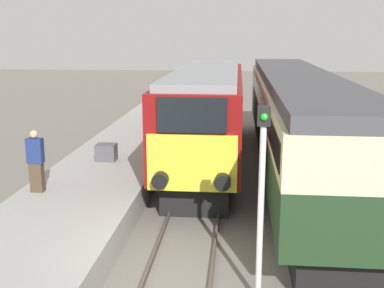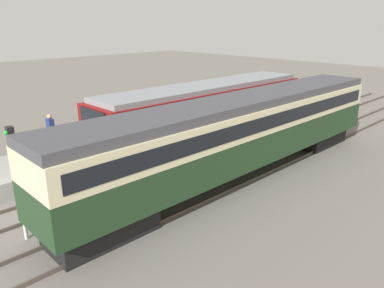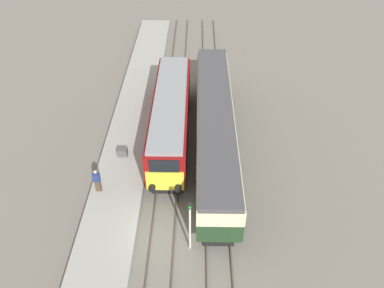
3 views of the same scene
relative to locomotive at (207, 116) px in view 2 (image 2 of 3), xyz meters
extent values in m
plane|color=slate|center=(0.00, -10.07, -2.17)|extent=(120.00, 120.00, 0.00)
cube|color=gray|center=(-3.30, -2.07, -1.76)|extent=(3.50, 50.00, 0.82)
cube|color=#4C4238|center=(-0.72, -5.07, -2.10)|extent=(0.07, 60.00, 0.14)
cube|color=#4C4238|center=(0.72, -5.07, -2.10)|extent=(0.07, 60.00, 0.14)
cube|color=#4C4238|center=(2.68, -5.07, -2.10)|extent=(0.07, 60.00, 0.14)
cube|color=#4C4238|center=(4.12, -5.07, -2.10)|extent=(0.07, 60.00, 0.14)
cube|color=black|center=(0.00, -4.25, -1.67)|extent=(2.03, 4.00, 1.00)
cube|color=black|center=(0.00, 4.33, -1.67)|extent=(2.03, 4.00, 1.00)
cube|color=maroon|center=(0.00, 0.04, 0.16)|extent=(2.70, 13.58, 2.66)
cube|color=yellow|center=(0.00, -6.79, -0.37)|extent=(2.48, 0.10, 1.59)
cube|color=black|center=(0.00, -6.79, 0.96)|extent=(1.89, 0.10, 0.96)
cube|color=gray|center=(0.00, 0.04, 1.60)|extent=(2.38, 13.04, 0.24)
cylinder|color=black|center=(-0.85, -7.00, -0.82)|extent=(0.44, 0.35, 0.44)
cylinder|color=black|center=(0.85, -7.00, -0.82)|extent=(0.44, 0.35, 0.44)
cube|color=black|center=(3.40, -8.67, -1.70)|extent=(1.89, 3.60, 0.95)
cube|color=black|center=(3.40, 6.11, -1.70)|extent=(1.89, 3.60, 0.95)
cube|color=#1E381E|center=(3.40, -1.28, -0.51)|extent=(2.70, 19.18, 1.42)
cube|color=beige|center=(3.40, -1.28, 0.76)|extent=(2.71, 19.18, 1.12)
cube|color=black|center=(3.40, -1.28, 0.76)|extent=(2.75, 18.41, 0.61)
cube|color=#424247|center=(3.40, -1.28, 1.49)|extent=(2.48, 19.18, 0.36)
cube|color=#473828|center=(-4.45, -6.74, -0.92)|extent=(0.36, 0.24, 0.85)
cube|color=navy|center=(-4.45, -6.74, -0.14)|extent=(0.44, 0.26, 0.71)
sphere|color=tan|center=(-4.45, -6.74, 0.33)|extent=(0.23, 0.23, 0.23)
cylinder|color=silver|center=(1.70, -10.60, -0.37)|extent=(0.12, 0.12, 3.60)
cube|color=black|center=(1.70, -10.60, 1.61)|extent=(0.24, 0.20, 0.36)
sphere|color=green|center=(1.70, -10.71, 1.61)|extent=(0.14, 0.14, 0.14)
cube|color=#4C4C51|center=(-3.41, -3.17, -1.05)|extent=(0.70, 0.56, 0.60)
camera|label=1|loc=(1.21, -19.42, 3.10)|focal=45.00mm
camera|label=2|loc=(13.57, -14.27, 4.87)|focal=35.00mm
camera|label=3|loc=(2.01, -23.91, 16.99)|focal=35.00mm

